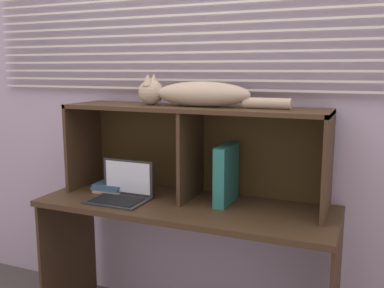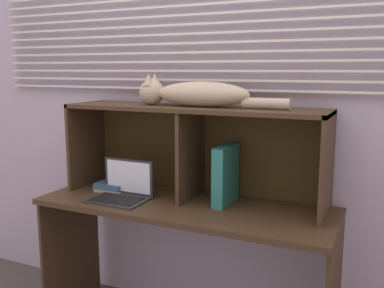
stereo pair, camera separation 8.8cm
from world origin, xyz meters
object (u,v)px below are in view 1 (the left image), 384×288
binder_upright (226,174)px  book_stack (116,185)px  cat (194,94)px  laptop (121,192)px

binder_upright → book_stack: binder_upright is taller
cat → laptop: 0.65m
laptop → binder_upright: size_ratio=1.00×
laptop → cat: bearing=25.8°
laptop → binder_upright: (0.54, 0.17, 0.11)m
book_stack → cat: bearing=-0.1°
book_stack → laptop: bearing=-50.3°
cat → laptop: cat is taller
laptop → binder_upright: binder_upright is taller
binder_upright → book_stack: (-0.68, 0.00, -0.13)m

